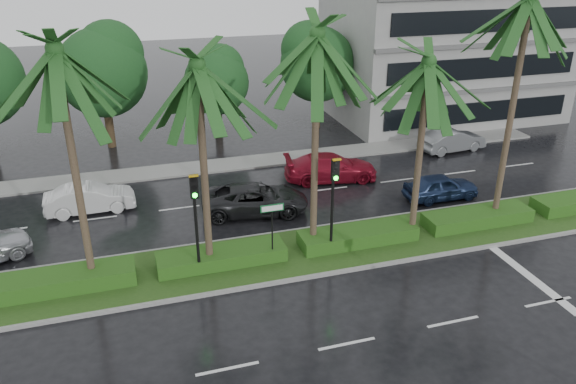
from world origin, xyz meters
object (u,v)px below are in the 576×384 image
object	(u,v)px
car_red	(331,167)
car_blue	(441,187)
street_sign	(272,219)
car_white	(90,198)
signal_median_left	(195,211)
car_darkgrey	(255,199)
car_grey	(452,140)

from	to	relation	value
car_red	car_blue	xyz separation A→B (m)	(4.50, -3.96, -0.08)
street_sign	car_white	bearing A→B (deg)	133.85
signal_median_left	car_darkgrey	bearing A→B (deg)	55.78
car_darkgrey	car_red	xyz separation A→B (m)	(5.00, 2.74, 0.02)
street_sign	car_red	xyz separation A→B (m)	(5.50, 7.70, -1.38)
car_blue	car_grey	world-z (taller)	car_grey
car_red	car_grey	xyz separation A→B (m)	(9.00, 2.17, -0.03)
car_blue	car_darkgrey	bearing A→B (deg)	83.07
car_white	car_blue	world-z (taller)	car_white
street_sign	car_red	size ratio (longest dim) A/B	0.51
signal_median_left	car_grey	distance (m)	20.31
signal_median_left	car_blue	xyz separation A→B (m)	(13.00, 3.92, -2.34)
car_darkgrey	car_grey	world-z (taller)	car_darkgrey
car_blue	car_red	bearing A→B (deg)	49.05
signal_median_left	car_blue	bearing A→B (deg)	16.78
car_white	car_blue	xyz separation A→B (m)	(17.16, -3.72, -0.04)
signal_median_left	street_sign	world-z (taller)	signal_median_left
street_sign	car_darkgrey	size ratio (longest dim) A/B	0.50
street_sign	car_blue	distance (m)	10.78
signal_median_left	car_red	distance (m)	11.81
car_white	car_darkgrey	distance (m)	8.05
car_white	car_darkgrey	xyz separation A→B (m)	(7.66, -2.49, 0.02)
car_darkgrey	street_sign	bearing A→B (deg)	-176.57
street_sign	car_blue	size ratio (longest dim) A/B	0.67
street_sign	car_darkgrey	distance (m)	5.18
car_white	car_blue	size ratio (longest dim) A/B	1.10
signal_median_left	car_grey	bearing A→B (deg)	29.88
car_blue	car_white	bearing A→B (deg)	78.20
street_sign	car_white	size ratio (longest dim) A/B	0.61
car_red	car_blue	size ratio (longest dim) A/B	1.32
car_white	car_darkgrey	world-z (taller)	car_darkgrey
car_red	car_grey	bearing A→B (deg)	-68.08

